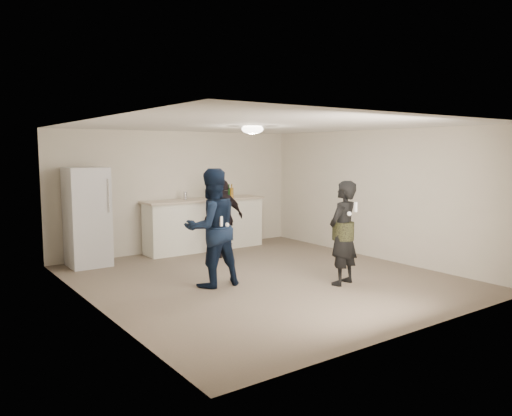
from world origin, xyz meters
TOP-DOWN VIEW (x-y plane):
  - floor at (0.00, 0.00)m, footprint 6.00×6.00m
  - ceiling at (0.00, 0.00)m, footprint 6.00×6.00m
  - wall_back at (0.00, 3.00)m, footprint 6.00×0.00m
  - wall_front at (0.00, -3.00)m, footprint 6.00×0.00m
  - wall_left at (-2.75, 0.00)m, footprint 0.00×6.00m
  - wall_right at (2.75, 0.00)m, footprint 0.00×6.00m
  - counter at (0.42, 2.67)m, footprint 2.60×0.56m
  - counter_top at (0.42, 2.67)m, footprint 2.68×0.64m
  - fridge at (-2.06, 2.60)m, footprint 0.70×0.70m
  - fridge_handle at (-1.78, 2.23)m, footprint 0.02×0.02m
  - ceiling_dome at (0.00, 0.30)m, footprint 0.36×0.36m
  - shaker at (-0.02, 2.70)m, footprint 0.08×0.08m
  - man at (-0.92, 0.08)m, footprint 0.91×0.72m
  - woman at (0.80, -1.02)m, footprint 0.68×0.54m
  - camo_shorts at (0.80, -1.02)m, footprint 0.34×0.34m
  - spectator at (0.38, 1.83)m, footprint 0.93×0.45m
  - remote_man at (-0.92, -0.20)m, footprint 0.04×0.04m
  - nunchuk_man at (-0.80, -0.17)m, footprint 0.07×0.07m
  - remote_woman at (0.80, -1.27)m, footprint 0.04×0.04m
  - nunchuk_woman at (0.70, -1.24)m, footprint 0.07×0.07m
  - bottle_cluster at (0.94, 2.64)m, footprint 0.57×0.38m

SIDE VIEW (x-z plane):
  - floor at x=0.00m, z-range 0.00..0.00m
  - counter at x=0.42m, z-range 0.00..1.05m
  - spectator at x=0.38m, z-range 0.00..1.54m
  - woman at x=0.80m, z-range 0.00..1.64m
  - camo_shorts at x=0.80m, z-range 0.71..0.99m
  - fridge at x=-2.06m, z-range 0.00..1.80m
  - man at x=-0.92m, z-range 0.00..1.83m
  - nunchuk_man at x=-0.80m, z-range 0.95..1.01m
  - remote_man at x=-0.92m, z-range 0.98..1.12m
  - counter_top at x=0.42m, z-range 1.05..1.09m
  - nunchuk_woman at x=0.70m, z-range 1.11..1.18m
  - shaker at x=-0.02m, z-range 1.09..1.26m
  - bottle_cluster at x=0.94m, z-range 1.07..1.33m
  - wall_back at x=0.00m, z-range -1.75..4.25m
  - wall_front at x=0.00m, z-range -1.75..4.25m
  - wall_left at x=-2.75m, z-range -1.75..4.25m
  - wall_right at x=2.75m, z-range -1.75..4.25m
  - remote_woman at x=0.80m, z-range 1.18..1.32m
  - fridge_handle at x=-1.78m, z-range 1.00..1.60m
  - ceiling_dome at x=0.00m, z-range 2.37..2.53m
  - ceiling at x=0.00m, z-range 2.50..2.50m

